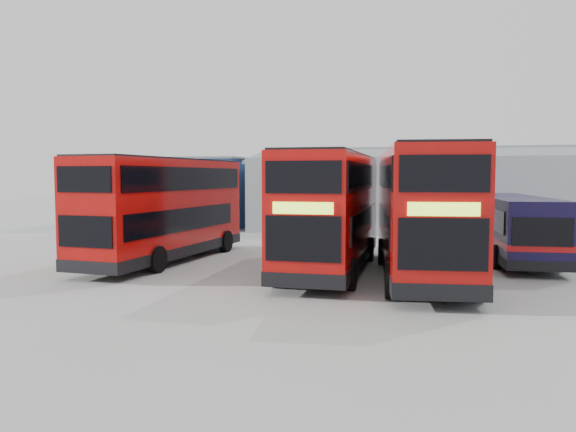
{
  "coord_description": "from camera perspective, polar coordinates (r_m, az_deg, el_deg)",
  "views": [
    {
      "loc": [
        4.9,
        -21.63,
        3.81
      ],
      "look_at": [
        -0.9,
        1.48,
        2.1
      ],
      "focal_mm": 35.0,
      "sensor_mm": 36.0,
      "label": 1
    }
  ],
  "objects": [
    {
      "name": "double_decker_right",
      "position": [
        21.49,
        13.36,
        0.21
      ],
      "size": [
        4.04,
        11.6,
        4.81
      ],
      "rotation": [
        0.0,
        0.0,
        0.12
      ],
      "color": "#A70B09",
      "rests_on": "ground"
    },
    {
      "name": "panel_van",
      "position": [
        39.63,
        -18.71,
        0.25
      ],
      "size": [
        3.72,
        5.66,
        2.31
      ],
      "rotation": [
        0.0,
        0.0,
        0.34
      ],
      "color": "silver",
      "rests_on": "ground"
    },
    {
      "name": "single_decker_blue",
      "position": [
        27.53,
        21.84,
        -1.16
      ],
      "size": [
        3.05,
        10.71,
        2.87
      ],
      "rotation": [
        0.0,
        0.0,
        3.2
      ],
      "color": "#0D0B34",
      "rests_on": "ground"
    },
    {
      "name": "double_decker_centre",
      "position": [
        22.53,
        4.45,
        0.33
      ],
      "size": [
        2.92,
        11.12,
        4.69
      ],
      "rotation": [
        0.0,
        0.0,
        0.01
      ],
      "color": "#A70B09",
      "rests_on": "ground"
    },
    {
      "name": "ground_plane",
      "position": [
        22.51,
        1.32,
        -5.64
      ],
      "size": [
        120.0,
        120.0,
        0.0
      ],
      "primitive_type": "plane",
      "color": "gray",
      "rests_on": "ground"
    },
    {
      "name": "maintenance_shed",
      "position": [
        41.77,
        18.36,
        2.24
      ],
      "size": [
        30.5,
        12.0,
        5.89
      ],
      "color": "gray",
      "rests_on": "ground"
    },
    {
      "name": "office_block",
      "position": [
        43.92,
        -11.41,
        2.42
      ],
      "size": [
        12.3,
        8.32,
        5.12
      ],
      "color": "navy",
      "rests_on": "ground"
    },
    {
      "name": "double_decker_left",
      "position": [
        25.45,
        -12.4,
        0.56
      ],
      "size": [
        3.4,
        10.99,
        4.58
      ],
      "rotation": [
        0.0,
        0.0,
        3.07
      ],
      "color": "#A70B09",
      "rests_on": "ground"
    }
  ]
}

